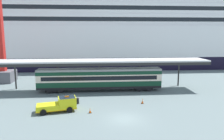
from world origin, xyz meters
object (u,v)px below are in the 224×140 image
at_px(train_carriage, 100,78).
at_px(quay_bollard, 78,100).
at_px(service_truck, 60,104).
at_px(traffic_cone_near, 90,110).
at_px(cruise_ship, 133,26).
at_px(traffic_cone_mid, 142,101).

distance_m(train_carriage, quay_bollard, 8.18).
bearing_deg(service_truck, quay_bollard, 54.90).
bearing_deg(traffic_cone_near, train_carriage, 81.87).
relative_size(cruise_ship, quay_bollard, 128.11).
distance_m(traffic_cone_mid, quay_bollard, 9.67).
bearing_deg(train_carriage, traffic_cone_near, -98.13).
distance_m(traffic_cone_near, traffic_cone_mid, 8.40).
xyz_separation_m(service_truck, traffic_cone_mid, (11.73, 2.28, -0.63)).
bearing_deg(service_truck, traffic_cone_mid, 11.02).
xyz_separation_m(train_carriage, quay_bollard, (-3.51, -7.17, -1.79)).
distance_m(service_truck, traffic_cone_near, 4.19).
height_order(service_truck, traffic_cone_near, service_truck).
distance_m(train_carriage, traffic_cone_near, 11.46).
height_order(cruise_ship, service_truck, cruise_ship).
relative_size(cruise_ship, service_truck, 22.30).
height_order(cruise_ship, quay_bollard, cruise_ship).
relative_size(train_carriage, traffic_cone_mid, 29.68).
distance_m(traffic_cone_near, quay_bollard, 4.44).
xyz_separation_m(cruise_ship, traffic_cone_near, (-13.10, -43.52, -12.30)).
bearing_deg(quay_bollard, traffic_cone_near, -64.41).
bearing_deg(service_truck, train_carriage, 61.09).
relative_size(cruise_ship, traffic_cone_near, 175.51).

